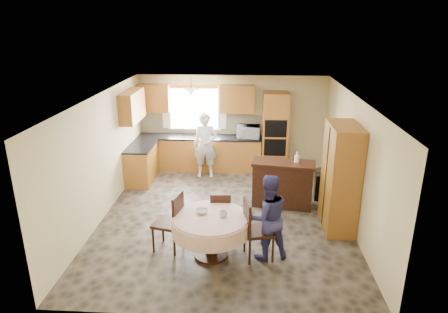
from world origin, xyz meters
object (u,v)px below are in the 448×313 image
Objects in this scene: sideboard at (283,185)px; chair_right at (254,227)px; person_sink at (205,145)px; cupboard at (340,178)px; chair_left at (172,219)px; chair_back at (221,213)px; dining_table at (211,225)px; oven_tower at (275,133)px; person_dining at (267,217)px.

sideboard is 2.17m from chair_right.
sideboard is 2.48m from person_sink.
cupboard is 3.79m from person_sink.
chair_left is 0.95m from chair_back.
chair_back is (0.82, 0.47, -0.09)m from chair_left.
dining_table is at bearing -84.89° from person_sink.
person_sink is (-0.48, 3.67, 0.24)m from dining_table.
dining_table is (-1.30, -4.18, -0.47)m from oven_tower.
chair_left is at bearing 166.30° from dining_table.
oven_tower is 4.40m from dining_table.
dining_table is 0.96m from person_dining.
sideboard is 2.81m from chair_left.
cupboard reaches higher than chair_right.
cupboard is at bearing -70.34° from oven_tower.
chair_left is 1.00× the size of chair_right.
cupboard is at bearing -43.47° from person_sink.
person_dining is (0.22, 0.04, 0.16)m from chair_right.
chair_right is (-0.64, -2.07, 0.12)m from sideboard.
oven_tower is 2.19m from sideboard.
chair_left is at bearing -95.83° from person_sink.
oven_tower reaches higher than person_sink.
cupboard is (1.07, -3.00, -0.03)m from oven_tower.
dining_table is 0.71m from chair_left.
chair_back is (-1.25, -1.43, 0.03)m from sideboard.
cupboard is at bearing -169.08° from chair_back.
chair_left is (-1.99, -4.01, -0.47)m from oven_tower.
chair_left reaches higher than chair_back.
cupboard is 2.27× the size of chair_back.
sideboard is (0.07, -2.11, -0.59)m from oven_tower.
oven_tower is at bearing 109.66° from cupboard.
sideboard is at bearing 56.36° from dining_table.
dining_table is 3.71m from person_sink.
oven_tower is 1.98× the size of chair_right.
person_sink is at bearing 97.39° from dining_table.
person_sink is (-1.21, 3.68, 0.24)m from chair_right.
person_sink reaches higher than chair_left.
chair_right is (0.61, -0.65, 0.09)m from chair_back.
sideboard is 0.64× the size of cupboard.
cupboard is at bearing 26.47° from dining_table.
chair_left is at bearing -128.51° from sideboard.
oven_tower reaches higher than person_dining.
person_sink reaches higher than person_dining.
person_dining is at bearing 98.05° from chair_left.
chair_left is at bearing 27.21° from chair_back.
sideboard is at bearing -88.02° from oven_tower.
chair_right is at bearing -0.76° from dining_table.
chair_back is 0.55× the size of person_sink.
chair_right is 0.28m from person_dining.
sideboard is 1.00× the size of dining_table.
sideboard is 1.24× the size of chair_left.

